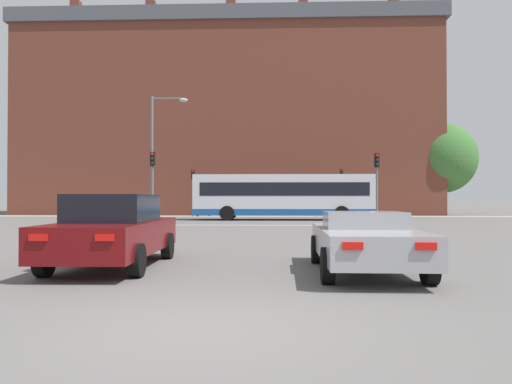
{
  "coord_description": "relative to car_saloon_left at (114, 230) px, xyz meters",
  "views": [
    {
      "loc": [
        0.86,
        -5.67,
        1.48
      ],
      "look_at": [
        -0.47,
        28.71,
        1.94
      ],
      "focal_mm": 35.0,
      "sensor_mm": 36.0,
      "label": 1
    }
  ],
  "objects": [
    {
      "name": "car_roadster_right",
      "position": [
        5.29,
        -0.63,
        -0.15
      ],
      "size": [
        2.0,
        4.58,
        1.21
      ],
      "rotation": [
        0.0,
        0.0,
        -0.01
      ],
      "color": "#9E9EA3",
      "rests_on": "ground_plane"
    },
    {
      "name": "traffic_light_far_left",
      "position": [
        -3.34,
        30.4,
        1.85
      ],
      "size": [
        0.26,
        0.31,
        3.91
      ],
      "color": "slate",
      "rests_on": "ground_plane"
    },
    {
      "name": "stop_line_strip",
      "position": [
        2.64,
        17.08,
        -0.78
      ],
      "size": [
        9.81,
        0.3,
        0.01
      ],
      "primitive_type": "cube",
      "color": "silver",
      "rests_on": "ground_plane"
    },
    {
      "name": "traffic_light_far_right",
      "position": [
        8.93,
        30.33,
        1.86
      ],
      "size": [
        0.26,
        0.31,
        3.92
      ],
      "color": "slate",
      "rests_on": "ground_plane"
    },
    {
      "name": "pedestrian_waiting",
      "position": [
        -2.11,
        31.72,
        0.21
      ],
      "size": [
        0.45,
        0.43,
        1.71
      ],
      "rotation": [
        0.0,
        0.0,
        2.42
      ],
      "color": "black",
      "rests_on": "ground_plane"
    },
    {
      "name": "bus_crossing_lead",
      "position": [
        4.09,
        23.99,
        0.89
      ],
      "size": [
        12.39,
        2.77,
        3.13
      ],
      "rotation": [
        0.0,
        0.0,
        1.57
      ],
      "color": "silver",
      "rests_on": "ground_plane"
    },
    {
      "name": "brick_civic_building",
      "position": [
        -1.1,
        38.99,
        8.69
      ],
      "size": [
        40.04,
        11.59,
        21.05
      ],
      "color": "brown",
      "rests_on": "ground_plane"
    },
    {
      "name": "ground_plane",
      "position": [
        2.64,
        -5.02,
        -0.79
      ],
      "size": [
        400.0,
        400.0,
        0.0
      ],
      "primitive_type": "plane",
      "color": "#605E5B"
    },
    {
      "name": "traffic_light_near_right",
      "position": [
        9.23,
        17.62,
        1.94
      ],
      "size": [
        0.26,
        0.31,
        4.05
      ],
      "color": "slate",
      "rests_on": "ground_plane"
    },
    {
      "name": "traffic_light_near_left",
      "position": [
        -3.49,
        17.4,
        2.0
      ],
      "size": [
        0.26,
        0.31,
        4.15
      ],
      "color": "slate",
      "rests_on": "ground_plane"
    },
    {
      "name": "tree_by_building",
      "position": [
        -7.77,
        35.89,
        3.03
      ],
      "size": [
        4.0,
        4.0,
        5.93
      ],
      "color": "#4C3823",
      "rests_on": "ground_plane"
    },
    {
      "name": "street_lamp_junction",
      "position": [
        -3.37,
        18.21,
        3.78
      ],
      "size": [
        2.19,
        0.36,
        7.5
      ],
      "color": "slate",
      "rests_on": "ground_plane"
    },
    {
      "name": "car_saloon_left",
      "position": [
        0.0,
        0.0,
        0.0
      ],
      "size": [
        2.04,
        4.8,
        1.57
      ],
      "rotation": [
        0.0,
        0.0,
        0.02
      ],
      "color": "#600C0F",
      "rests_on": "ground_plane"
    },
    {
      "name": "pedestrian_walking_east",
      "position": [
        -3.02,
        30.94,
        0.12
      ],
      "size": [
        0.43,
        0.44,
        1.57
      ],
      "rotation": [
        0.0,
        0.0,
        2.31
      ],
      "color": "black",
      "rests_on": "ground_plane"
    },
    {
      "name": "far_pavement",
      "position": [
        2.64,
        31.05,
        -0.78
      ],
      "size": [
        70.9,
        2.5,
        0.01
      ],
      "primitive_type": "cube",
      "color": "#A09B91",
      "rests_on": "ground_plane"
    },
    {
      "name": "tree_kerbside",
      "position": [
        18.94,
        35.78,
        4.45
      ],
      "size": [
        6.12,
        6.12,
        8.46
      ],
      "color": "#4C3823",
      "rests_on": "ground_plane"
    }
  ]
}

